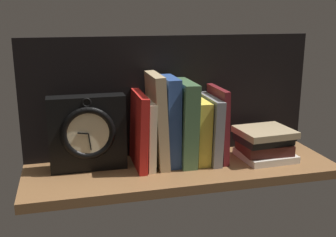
{
  "coord_description": "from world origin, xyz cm",
  "views": [
    {
      "loc": [
        -29.94,
        -101.22,
        41.46
      ],
      "look_at": [
        -3.09,
        3.79,
        12.76
      ],
      "focal_mm": 44.02,
      "sensor_mm": 36.0,
      "label": 1
    }
  ],
  "objects_px": {
    "book_tan_shortstories": "(157,120)",
    "book_maroon_dawkins": "(218,124)",
    "framed_clock": "(88,133)",
    "book_yellow_seinlanguage": "(198,130)",
    "book_green_romantic": "(184,122)",
    "book_blue_modern": "(170,121)",
    "book_red_requiem": "(139,130)",
    "book_cream_twain": "(148,133)",
    "book_stack_side": "(265,144)",
    "book_gray_chess": "(210,128)"
  },
  "relations": [
    {
      "from": "book_red_requiem",
      "to": "book_maroon_dawkins",
      "type": "bearing_deg",
      "value": 0.0
    },
    {
      "from": "book_red_requiem",
      "to": "book_cream_twain",
      "type": "relative_size",
      "value": 1.1
    },
    {
      "from": "book_yellow_seinlanguage",
      "to": "book_green_romantic",
      "type": "bearing_deg",
      "value": 180.0
    },
    {
      "from": "book_tan_shortstories",
      "to": "book_maroon_dawkins",
      "type": "bearing_deg",
      "value": 0.0
    },
    {
      "from": "book_blue_modern",
      "to": "book_gray_chess",
      "type": "height_order",
      "value": "book_blue_modern"
    },
    {
      "from": "book_gray_chess",
      "to": "book_stack_side",
      "type": "height_order",
      "value": "book_gray_chess"
    },
    {
      "from": "framed_clock",
      "to": "book_yellow_seinlanguage",
      "type": "bearing_deg",
      "value": -0.59
    },
    {
      "from": "book_tan_shortstories",
      "to": "framed_clock",
      "type": "relative_size",
      "value": 1.25
    },
    {
      "from": "book_maroon_dawkins",
      "to": "framed_clock",
      "type": "bearing_deg",
      "value": 179.5
    },
    {
      "from": "book_red_requiem",
      "to": "book_blue_modern",
      "type": "distance_m",
      "value": 0.09
    },
    {
      "from": "book_red_requiem",
      "to": "book_green_romantic",
      "type": "bearing_deg",
      "value": 0.0
    },
    {
      "from": "book_tan_shortstories",
      "to": "book_blue_modern",
      "type": "xyz_separation_m",
      "value": [
        0.03,
        0.0,
        -0.0
      ]
    },
    {
      "from": "book_blue_modern",
      "to": "book_stack_side",
      "type": "bearing_deg",
      "value": -8.32
    },
    {
      "from": "framed_clock",
      "to": "book_tan_shortstories",
      "type": "bearing_deg",
      "value": -0.97
    },
    {
      "from": "book_red_requiem",
      "to": "book_gray_chess",
      "type": "height_order",
      "value": "book_red_requiem"
    },
    {
      "from": "book_tan_shortstories",
      "to": "book_stack_side",
      "type": "xyz_separation_m",
      "value": [
        0.31,
        -0.04,
        -0.08
      ]
    },
    {
      "from": "book_green_romantic",
      "to": "book_yellow_seinlanguage",
      "type": "distance_m",
      "value": 0.05
    },
    {
      "from": "book_green_romantic",
      "to": "book_blue_modern",
      "type": "bearing_deg",
      "value": 180.0
    },
    {
      "from": "book_cream_twain",
      "to": "book_tan_shortstories",
      "type": "height_order",
      "value": "book_tan_shortstories"
    },
    {
      "from": "book_cream_twain",
      "to": "framed_clock",
      "type": "relative_size",
      "value": 0.91
    },
    {
      "from": "book_blue_modern",
      "to": "book_tan_shortstories",
      "type": "bearing_deg",
      "value": 180.0
    },
    {
      "from": "framed_clock",
      "to": "book_red_requiem",
      "type": "bearing_deg",
      "value": -1.33
    },
    {
      "from": "book_red_requiem",
      "to": "book_tan_shortstories",
      "type": "distance_m",
      "value": 0.06
    },
    {
      "from": "book_green_romantic",
      "to": "framed_clock",
      "type": "relative_size",
      "value": 1.14
    },
    {
      "from": "book_green_romantic",
      "to": "book_gray_chess",
      "type": "distance_m",
      "value": 0.08
    },
    {
      "from": "book_green_romantic",
      "to": "book_gray_chess",
      "type": "xyz_separation_m",
      "value": [
        0.08,
        0.0,
        -0.02
      ]
    },
    {
      "from": "book_green_romantic",
      "to": "book_stack_side",
      "type": "relative_size",
      "value": 1.44
    },
    {
      "from": "book_cream_twain",
      "to": "book_stack_side",
      "type": "height_order",
      "value": "book_cream_twain"
    },
    {
      "from": "book_green_romantic",
      "to": "framed_clock",
      "type": "bearing_deg",
      "value": 179.31
    },
    {
      "from": "book_red_requiem",
      "to": "book_tan_shortstories",
      "type": "bearing_deg",
      "value": 0.0
    },
    {
      "from": "book_blue_modern",
      "to": "book_maroon_dawkins",
      "type": "distance_m",
      "value": 0.14
    },
    {
      "from": "book_green_romantic",
      "to": "book_gray_chess",
      "type": "relative_size",
      "value": 1.25
    },
    {
      "from": "book_yellow_seinlanguage",
      "to": "book_gray_chess",
      "type": "xyz_separation_m",
      "value": [
        0.03,
        0.0,
        0.0
      ]
    },
    {
      "from": "book_gray_chess",
      "to": "book_stack_side",
      "type": "bearing_deg",
      "value": -14.44
    },
    {
      "from": "book_yellow_seinlanguage",
      "to": "framed_clock",
      "type": "distance_m",
      "value": 0.3
    },
    {
      "from": "framed_clock",
      "to": "book_green_romantic",
      "type": "bearing_deg",
      "value": -0.69
    },
    {
      "from": "book_cream_twain",
      "to": "book_gray_chess",
      "type": "bearing_deg",
      "value": 0.0
    },
    {
      "from": "book_blue_modern",
      "to": "book_gray_chess",
      "type": "xyz_separation_m",
      "value": [
        0.12,
        0.0,
        -0.03
      ]
    },
    {
      "from": "book_cream_twain",
      "to": "book_maroon_dawkins",
      "type": "distance_m",
      "value": 0.2
    },
    {
      "from": "book_tan_shortstories",
      "to": "book_yellow_seinlanguage",
      "type": "relative_size",
      "value": 1.43
    },
    {
      "from": "book_yellow_seinlanguage",
      "to": "book_cream_twain",
      "type": "bearing_deg",
      "value": 180.0
    },
    {
      "from": "book_blue_modern",
      "to": "framed_clock",
      "type": "height_order",
      "value": "book_blue_modern"
    },
    {
      "from": "book_blue_modern",
      "to": "framed_clock",
      "type": "relative_size",
      "value": 1.2
    },
    {
      "from": "book_cream_twain",
      "to": "book_gray_chess",
      "type": "height_order",
      "value": "same"
    },
    {
      "from": "book_cream_twain",
      "to": "book_maroon_dawkins",
      "type": "relative_size",
      "value": 0.88
    },
    {
      "from": "book_tan_shortstories",
      "to": "book_gray_chess",
      "type": "height_order",
      "value": "book_tan_shortstories"
    },
    {
      "from": "book_red_requiem",
      "to": "framed_clock",
      "type": "height_order",
      "value": "same"
    },
    {
      "from": "book_green_romantic",
      "to": "book_tan_shortstories",
      "type": "bearing_deg",
      "value": 180.0
    },
    {
      "from": "book_cream_twain",
      "to": "book_tan_shortstories",
      "type": "relative_size",
      "value": 0.73
    },
    {
      "from": "book_green_romantic",
      "to": "framed_clock",
      "type": "distance_m",
      "value": 0.26
    }
  ]
}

